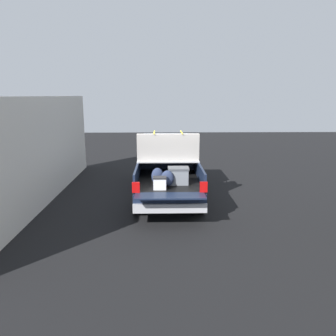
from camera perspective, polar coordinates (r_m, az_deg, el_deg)
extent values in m
plane|color=black|center=(11.45, -0.07, -4.74)|extent=(40.00, 40.00, 0.00)
cube|color=#162138|center=(11.28, -0.07, -1.72)|extent=(5.50, 1.92, 0.46)
cube|color=black|center=(10.06, 0.08, -2.01)|extent=(2.80, 1.80, 0.04)
cube|color=#162138|center=(10.03, -5.24, -0.76)|extent=(2.80, 0.06, 0.50)
cube|color=#162138|center=(10.07, 5.38, -0.70)|extent=(2.80, 0.06, 0.50)
cube|color=#162138|center=(11.34, -0.09, 0.83)|extent=(0.06, 1.80, 0.50)
cube|color=#162138|center=(8.45, 0.37, -4.82)|extent=(0.55, 1.80, 0.04)
cube|color=#B2B2B7|center=(10.71, -0.02, 1.61)|extent=(1.25, 1.92, 0.04)
cube|color=#162138|center=(12.50, -0.21, 1.91)|extent=(2.30, 1.92, 0.50)
cube|color=#2D3842|center=(12.32, -0.20, 4.24)|extent=(1.94, 1.76, 0.55)
cube|color=#162138|center=(13.84, -0.32, 2.67)|extent=(0.40, 1.82, 0.38)
cube|color=#B2B2B7|center=(8.71, 0.33, -6.76)|extent=(0.24, 1.92, 0.24)
cube|color=red|center=(8.67, -5.52, -3.33)|extent=(0.06, 0.20, 0.28)
cube|color=red|center=(8.72, 6.12, -3.25)|extent=(0.06, 0.20, 0.28)
cylinder|color=black|center=(13.05, -4.11, -0.76)|extent=(0.83, 0.30, 0.83)
cylinder|color=black|center=(13.08, 3.61, -0.72)|extent=(0.83, 0.30, 0.83)
cylinder|color=black|center=(9.67, -5.08, -5.45)|extent=(0.83, 0.30, 0.83)
cylinder|color=black|center=(9.72, 5.38, -5.37)|extent=(0.83, 0.30, 0.83)
cube|color=slate|center=(9.46, 1.77, -1.47)|extent=(0.40, 0.55, 0.43)
cube|color=#505359|center=(9.40, 1.78, -0.04)|extent=(0.44, 0.59, 0.05)
ellipsoid|color=#283351|center=(9.21, -0.10, -1.78)|extent=(0.20, 0.36, 0.45)
ellipsoid|color=#283351|center=(9.12, -0.09, -2.36)|extent=(0.09, 0.25, 0.20)
ellipsoid|color=#283351|center=(9.38, -1.82, -1.43)|extent=(0.20, 0.34, 0.48)
ellipsoid|color=#283351|center=(9.30, -1.82, -2.02)|extent=(0.09, 0.24, 0.21)
cube|color=white|center=(8.95, -1.43, -2.71)|extent=(0.26, 0.34, 0.30)
cube|color=#262628|center=(8.91, -1.43, -1.65)|extent=(0.28, 0.36, 0.04)
cube|color=#9E9993|center=(10.67, -0.02, 2.83)|extent=(0.85, 1.92, 0.42)
cube|color=#9E9993|center=(10.27, 0.02, 4.77)|extent=(0.16, 1.92, 0.40)
cube|color=#9E9993|center=(10.68, -4.66, 4.53)|extent=(0.61, 0.20, 0.22)
cube|color=#9E9993|center=(10.72, 4.59, 4.56)|extent=(0.61, 0.20, 0.22)
cube|color=yellow|center=(10.58, -2.38, 6.13)|extent=(0.95, 0.03, 0.02)
cube|color=yellow|center=(10.60, 2.33, 6.14)|extent=(0.95, 0.03, 0.02)
cube|color=silver|center=(11.25, -20.71, 2.88)|extent=(10.35, 0.36, 3.34)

